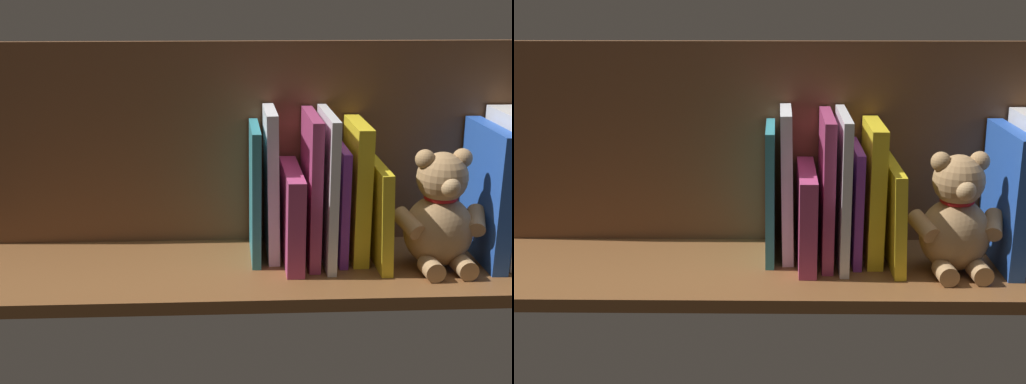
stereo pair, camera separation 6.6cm
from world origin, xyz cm
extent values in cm
cube|color=brown|center=(0.00, 0.00, -1.10)|extent=(108.43, 29.32, 2.20)
cube|color=brown|center=(0.00, -12.41, 18.37)|extent=(108.43, 1.50, 36.73)
cube|color=blue|center=(-39.91, -1.75, 11.68)|extent=(2.73, 19.02, 23.37)
ellipsoid|color=tan|center=(-30.83, 1.92, 6.18)|extent=(12.46, 11.31, 12.37)
sphere|color=tan|center=(-30.83, 1.92, 15.56)|extent=(8.50, 8.50, 8.50)
sphere|color=tan|center=(-34.01, 1.69, 18.75)|extent=(3.29, 3.29, 3.29)
sphere|color=tan|center=(-27.65, 2.14, 18.75)|extent=(3.29, 3.29, 3.29)
sphere|color=tan|center=(-31.09, 5.52, 14.92)|extent=(3.29, 3.29, 3.29)
cylinder|color=tan|center=(-36.80, 3.05, 8.35)|extent=(4.46, 6.64, 4.57)
cylinder|color=tan|center=(-25.08, 3.87, 8.35)|extent=(5.12, 6.73, 4.57)
cylinder|color=tan|center=(-33.98, 6.97, 1.64)|extent=(3.60, 4.86, 3.29)
cylinder|color=tan|center=(-28.42, 7.35, 1.64)|extent=(3.60, 4.86, 3.29)
torus|color=red|center=(-30.83, 1.92, 12.18)|extent=(6.02, 6.02, 0.97)
cube|color=yellow|center=(-20.94, -1.98, 8.66)|extent=(2.62, 18.57, 17.38)
cube|color=yellow|center=(-17.69, -3.93, 11.90)|extent=(2.67, 14.67, 23.80)
cube|color=purple|center=(-14.69, -3.78, 9.97)|extent=(1.43, 14.95, 19.94)
cube|color=silver|center=(-12.26, -2.38, 12.88)|extent=(1.54, 17.76, 25.77)
cube|color=#B23F72|center=(-9.59, -2.95, 12.73)|extent=(1.90, 16.62, 25.45)
cube|color=#B23F72|center=(-6.23, -2.03, 8.12)|extent=(2.93, 18.45, 16.25)
cube|color=silver|center=(-2.85, -4.81, 12.98)|extent=(2.41, 12.91, 26.00)
cube|color=teal|center=(-0.19, -4.11, 11.64)|extent=(1.51, 14.29, 23.28)
camera|label=1|loc=(5.21, 110.13, 46.26)|focal=48.36mm
camera|label=2|loc=(-1.37, 110.24, 46.26)|focal=48.36mm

